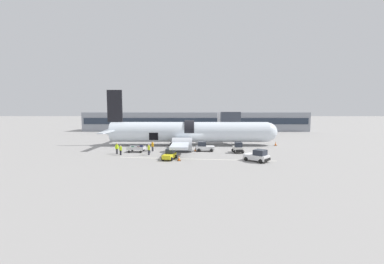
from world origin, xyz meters
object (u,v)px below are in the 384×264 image
(baggage_tug_lead, at_px, (257,156))
(baggage_cart_loading, at_px, (137,149))
(ground_crew_supervisor, at_px, (121,150))
(airplane, at_px, (187,132))
(baggage_tug_mid, at_px, (238,148))
(ground_crew_loader_b, at_px, (149,149))
(suitcase_on_tarmac_upright, at_px, (149,152))
(baggage_tug_rear, at_px, (204,147))
(ground_crew_loader_a, at_px, (117,148))
(baggage_tug_spare, at_px, (170,155))
(ground_crew_driver, at_px, (153,146))

(baggage_tug_lead, bearing_deg, baggage_cart_loading, 158.42)
(ground_crew_supervisor, bearing_deg, baggage_cart_loading, 56.35)
(airplane, bearing_deg, baggage_cart_loading, -136.25)
(baggage_tug_mid, distance_m, ground_crew_loader_b, 14.28)
(airplane, distance_m, suitcase_on_tarmac_upright, 10.90)
(baggage_tug_lead, height_order, baggage_tug_rear, baggage_tug_lead)
(baggage_tug_mid, distance_m, baggage_cart_loading, 16.60)
(baggage_tug_mid, bearing_deg, ground_crew_supervisor, -173.12)
(ground_crew_loader_a, relative_size, ground_crew_loader_b, 1.04)
(suitcase_on_tarmac_upright, bearing_deg, baggage_tug_mid, 2.23)
(ground_crew_loader_b, xyz_separation_m, suitcase_on_tarmac_upright, (-0.28, 1.56, -0.62))
(baggage_tug_spare, relative_size, suitcase_on_tarmac_upright, 4.85)
(baggage_tug_rear, relative_size, ground_crew_supervisor, 2.08)
(baggage_tug_rear, bearing_deg, ground_crew_driver, -179.31)
(ground_crew_supervisor, distance_m, suitcase_on_tarmac_upright, 4.43)
(airplane, xyz_separation_m, baggage_tug_rear, (3.10, -6.95, -1.88))
(suitcase_on_tarmac_upright, bearing_deg, baggage_tug_rear, 12.13)
(baggage_tug_rear, bearing_deg, suitcase_on_tarmac_upright, -167.87)
(baggage_tug_mid, relative_size, ground_crew_driver, 1.42)
(baggage_cart_loading, bearing_deg, baggage_tug_lead, -21.58)
(airplane, relative_size, ground_crew_loader_a, 20.22)
(ground_crew_supervisor, bearing_deg, baggage_tug_spare, -21.40)
(ground_crew_driver, xyz_separation_m, suitcase_on_tarmac_upright, (-0.26, -1.83, -0.63))
(ground_crew_loader_a, xyz_separation_m, suitcase_on_tarmac_upright, (4.94, 0.71, -0.65))
(baggage_tug_lead, relative_size, baggage_tug_rear, 1.08)
(airplane, xyz_separation_m, baggage_tug_lead, (9.91, -14.85, -1.85))
(baggage_cart_loading, xyz_separation_m, suitcase_on_tarmac_upright, (2.19, -1.15, -0.24))
(ground_crew_driver, bearing_deg, baggage_tug_spare, -61.64)
(ground_crew_loader_b, height_order, ground_crew_supervisor, ground_crew_loader_b)
(baggage_tug_rear, xyz_separation_m, ground_crew_loader_a, (-13.93, -2.64, 0.22))
(baggage_tug_mid, height_order, baggage_tug_spare, baggage_tug_mid)
(baggage_tug_rear, distance_m, suitcase_on_tarmac_upright, 9.20)
(suitcase_on_tarmac_upright, bearing_deg, baggage_tug_lead, -20.71)
(baggage_tug_rear, xyz_separation_m, ground_crew_supervisor, (-13.05, -3.60, 0.13))
(baggage_tug_spare, xyz_separation_m, suitcase_on_tarmac_upright, (-3.81, 4.75, -0.36))
(baggage_cart_loading, distance_m, ground_crew_loader_a, 3.34)
(baggage_tug_rear, xyz_separation_m, ground_crew_loader_b, (-8.71, -3.49, 0.19))
(baggage_tug_mid, relative_size, ground_crew_supervisor, 1.55)
(airplane, xyz_separation_m, suitcase_on_tarmac_upright, (-5.88, -8.88, -2.31))
(ground_crew_loader_a, bearing_deg, baggage_tug_rear, 10.74)
(baggage_tug_mid, distance_m, ground_crew_loader_a, 19.38)
(baggage_cart_loading, height_order, ground_crew_driver, ground_crew_driver)
(airplane, bearing_deg, baggage_tug_lead, -56.28)
(ground_crew_supervisor, bearing_deg, baggage_tug_mid, 6.88)
(baggage_cart_loading, xyz_separation_m, ground_crew_driver, (2.45, 0.68, 0.39))
(baggage_tug_rear, relative_size, baggage_cart_loading, 0.86)
(ground_crew_loader_b, distance_m, ground_crew_supervisor, 4.34)
(ground_crew_loader_b, height_order, suitcase_on_tarmac_upright, ground_crew_loader_b)
(suitcase_on_tarmac_upright, bearing_deg, baggage_tug_spare, -51.28)
(airplane, distance_m, ground_crew_loader_a, 14.56)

